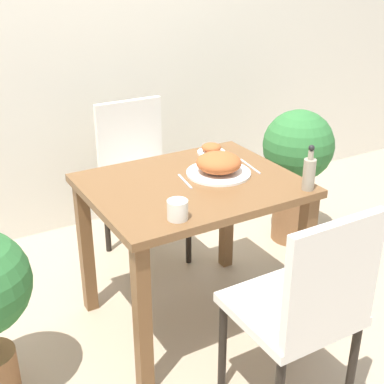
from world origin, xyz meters
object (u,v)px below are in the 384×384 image
(chair_far, at_px, (139,172))
(sauce_bottle, at_px, (309,172))
(drink_cup, at_px, (178,210))
(food_plate, at_px, (219,165))
(potted_plant_right, at_px, (297,160))
(side_plate, at_px, (211,149))
(chair_near, at_px, (305,305))

(chair_far, relative_size, sauce_bottle, 4.49)
(chair_far, distance_m, drink_cup, 1.07)
(food_plate, relative_size, potted_plant_right, 0.36)
(chair_far, bearing_deg, sauce_bottle, -71.94)
(food_plate, relative_size, drink_cup, 3.65)
(chair_far, xyz_separation_m, food_plate, (0.09, -0.69, 0.26))
(chair_far, xyz_separation_m, potted_plant_right, (0.89, -0.33, 0.01))
(chair_far, distance_m, side_plate, 0.55)
(chair_near, height_order, drink_cup, chair_near)
(potted_plant_right, bearing_deg, drink_cup, -150.74)
(chair_far, relative_size, drink_cup, 11.16)
(sauce_bottle, bearing_deg, food_plate, 125.61)
(drink_cup, bearing_deg, food_plate, 38.22)
(drink_cup, bearing_deg, sauce_bottle, -3.63)
(potted_plant_right, bearing_deg, chair_near, -129.02)
(side_plate, bearing_deg, chair_near, -102.41)
(side_plate, bearing_deg, potted_plant_right, 9.48)
(drink_cup, distance_m, sauce_bottle, 0.63)
(food_plate, height_order, side_plate, food_plate)
(chair_far, bearing_deg, drink_cup, -106.09)
(side_plate, bearing_deg, food_plate, -114.82)
(chair_near, relative_size, food_plate, 3.06)
(chair_far, height_order, side_plate, chair_far)
(chair_near, height_order, side_plate, chair_near)
(chair_far, bearing_deg, side_plate, -65.01)
(chair_near, distance_m, drink_cup, 0.59)
(chair_far, relative_size, side_plate, 6.44)
(food_plate, xyz_separation_m, side_plate, (0.11, 0.25, -0.02))
(drink_cup, relative_size, potted_plant_right, 0.10)
(side_plate, bearing_deg, chair_far, 114.99)
(chair_near, bearing_deg, chair_far, -90.50)
(chair_near, height_order, sauce_bottle, sauce_bottle)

